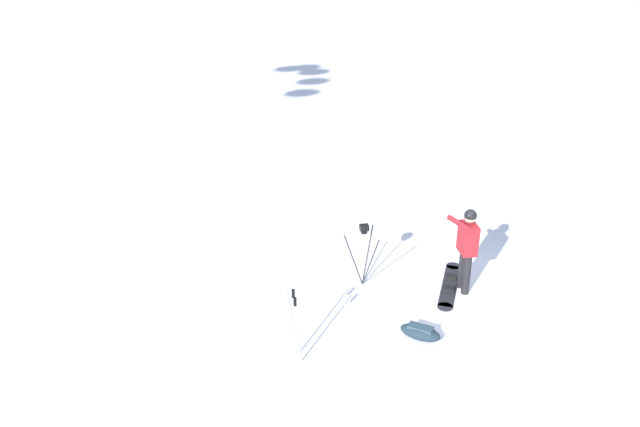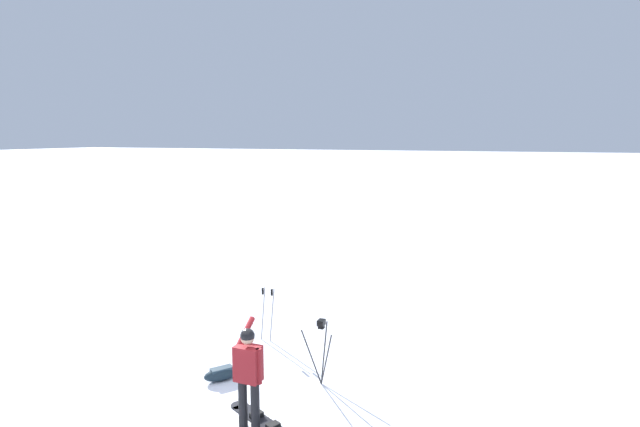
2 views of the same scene
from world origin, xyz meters
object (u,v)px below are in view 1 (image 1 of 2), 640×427
(snowboard, at_px, (450,285))
(camera_tripod, at_px, (364,242))
(ski_poles, at_px, (294,315))
(gear_bag_large, at_px, (420,332))
(snowboarder, at_px, (467,243))

(snowboard, distance_m, camera_tripod, 1.82)
(snowboard, bearing_deg, camera_tripod, 76.76)
(snowboard, xyz_separation_m, ski_poles, (-1.50, 3.12, 0.75))
(snowboard, xyz_separation_m, gear_bag_large, (-1.43, 1.05, 0.10))
(snowboarder, xyz_separation_m, ski_poles, (-1.33, 3.29, -0.21))
(snowboarder, bearing_deg, snowboard, 46.76)
(snowboarder, height_order, snowboard, snowboarder)
(ski_poles, bearing_deg, camera_tripod, -39.86)
(gear_bag_large, height_order, ski_poles, ski_poles)
(gear_bag_large, height_order, camera_tripod, camera_tripod)
(ski_poles, bearing_deg, snowboard, -64.28)
(snowboard, height_order, ski_poles, ski_poles)
(snowboard, relative_size, camera_tripod, 1.28)
(snowboarder, relative_size, gear_bag_large, 2.29)
(ski_poles, bearing_deg, gear_bag_large, -87.92)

